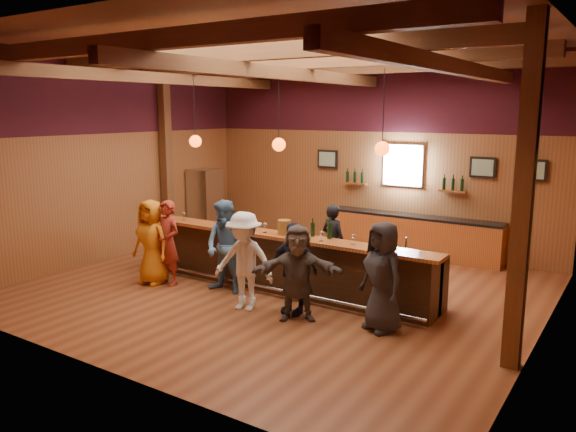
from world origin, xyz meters
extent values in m
plane|color=brown|center=(0.00, 0.00, 0.00)|extent=(9.00, 9.00, 0.00)
cube|color=brown|center=(0.00, 4.00, 2.25)|extent=(9.00, 0.04, 4.50)
cube|color=brown|center=(0.00, -4.00, 2.25)|extent=(9.00, 0.04, 4.50)
cube|color=brown|center=(-4.50, 0.00, 2.25)|extent=(0.04, 8.00, 4.50)
cube|color=brown|center=(4.50, 0.00, 2.25)|extent=(0.04, 8.00, 4.50)
cube|color=brown|center=(0.00, 0.00, 4.50)|extent=(9.00, 8.00, 0.04)
cube|color=#380F17|center=(0.00, 3.98, 3.65)|extent=(9.00, 0.01, 1.70)
cube|color=#380F17|center=(-4.48, 0.00, 3.65)|extent=(0.01, 8.00, 1.70)
cube|color=#380F17|center=(4.48, 0.00, 3.65)|extent=(0.01, 8.00, 1.70)
cube|color=#563118|center=(-4.35, 1.50, 2.25)|extent=(0.22, 0.22, 4.50)
cube|color=#563118|center=(4.35, -1.00, 2.25)|extent=(0.22, 0.22, 4.50)
cube|color=#563118|center=(0.00, -3.00, 4.20)|extent=(8.80, 0.20, 0.25)
cube|color=#563118|center=(0.00, -1.00, 4.20)|extent=(8.80, 0.20, 0.25)
cube|color=#563118|center=(0.00, 1.00, 4.20)|extent=(8.80, 0.20, 0.25)
cube|color=#563118|center=(0.00, 3.00, 4.20)|extent=(8.80, 0.20, 0.25)
cube|color=#563118|center=(-3.00, 0.00, 3.95)|extent=(0.18, 7.80, 0.22)
cube|color=#563118|center=(0.00, 0.00, 3.95)|extent=(0.18, 7.80, 0.22)
cube|color=#563118|center=(3.00, 0.00, 3.95)|extent=(0.18, 7.80, 0.22)
cube|color=black|center=(0.00, 0.00, 0.53)|extent=(6.00, 0.60, 1.05)
cube|color=#91431A|center=(0.00, -0.18, 1.08)|extent=(6.30, 0.50, 0.06)
cube|color=black|center=(0.00, 0.38, 0.93)|extent=(6.00, 0.48, 0.05)
cube|color=black|center=(0.00, 0.38, 0.45)|extent=(6.00, 0.48, 0.90)
cube|color=silver|center=(2.00, 0.38, 0.88)|extent=(0.45, 0.40, 0.14)
cube|color=silver|center=(2.50, 0.38, 0.88)|extent=(0.45, 0.40, 0.14)
cylinder|color=silver|center=(0.00, -0.42, 0.15)|extent=(6.00, 0.06, 0.06)
cube|color=#91431A|center=(1.20, 3.72, 0.45)|extent=(4.00, 0.50, 0.90)
cube|color=black|center=(1.20, 3.72, 0.93)|extent=(4.00, 0.52, 0.05)
cube|color=silver|center=(0.80, 3.95, 2.05)|extent=(0.95, 0.08, 0.95)
cube|color=white|center=(0.80, 3.90, 2.05)|extent=(0.78, 0.01, 0.78)
cube|color=black|center=(-1.20, 3.94, 2.10)|extent=(0.55, 0.04, 0.45)
cube|color=silver|center=(-1.20, 3.92, 2.10)|extent=(0.45, 0.01, 0.35)
cube|color=black|center=(2.60, 3.94, 2.10)|extent=(0.55, 0.04, 0.45)
cube|color=silver|center=(2.60, 3.92, 2.10)|extent=(0.45, 0.01, 0.35)
cube|color=black|center=(3.60, 3.94, 2.10)|extent=(0.55, 0.04, 0.45)
cube|color=silver|center=(3.60, 3.92, 2.10)|extent=(0.45, 0.01, 0.35)
cube|color=#91431A|center=(-0.40, 3.88, 1.55)|extent=(0.60, 0.18, 0.04)
cylinder|color=black|center=(-0.60, 3.88, 1.70)|extent=(0.07, 0.07, 0.26)
cylinder|color=black|center=(-0.40, 3.88, 1.70)|extent=(0.07, 0.07, 0.26)
cylinder|color=black|center=(-0.20, 3.88, 1.70)|extent=(0.07, 0.07, 0.26)
cube|color=#91431A|center=(2.00, 3.88, 1.55)|extent=(0.60, 0.18, 0.04)
cylinder|color=black|center=(1.80, 3.88, 1.70)|extent=(0.07, 0.07, 0.26)
cylinder|color=black|center=(2.00, 3.88, 1.70)|extent=(0.07, 0.07, 0.26)
cylinder|color=black|center=(2.20, 3.88, 1.70)|extent=(0.07, 0.07, 0.26)
cylinder|color=black|center=(-2.00, 0.00, 3.33)|extent=(0.01, 0.01, 1.25)
sphere|color=#FF4B0C|center=(-2.00, 0.00, 2.70)|extent=(0.24, 0.24, 0.24)
cylinder|color=black|center=(0.00, 0.00, 3.33)|extent=(0.01, 0.01, 1.25)
sphere|color=#FF4B0C|center=(0.00, 0.00, 2.70)|extent=(0.24, 0.24, 0.24)
cylinder|color=black|center=(2.00, 0.00, 3.33)|extent=(0.01, 0.01, 1.25)
sphere|color=#FF4B0C|center=(2.00, 0.00, 2.70)|extent=(0.24, 0.24, 0.24)
cube|color=silver|center=(-4.10, 2.60, 0.90)|extent=(0.70, 0.70, 1.80)
imported|color=orange|center=(-2.26, -1.04, 0.82)|extent=(0.83, 0.56, 1.64)
imported|color=maroon|center=(-1.95, -0.91, 0.82)|extent=(0.63, 0.44, 1.64)
imported|color=teal|center=(-0.70, -0.68, 0.86)|extent=(0.85, 0.67, 1.72)
imported|color=white|center=(0.12, -1.21, 0.83)|extent=(1.16, 0.78, 1.67)
imported|color=black|center=(0.89, -0.90, 0.77)|extent=(0.90, 0.39, 1.53)
imported|color=#544A43|center=(1.10, -1.11, 0.78)|extent=(1.47, 1.13, 1.55)
imported|color=#262628|center=(2.42, -0.79, 0.85)|extent=(0.98, 0.86, 1.69)
imported|color=black|center=(0.54, 1.11, 0.75)|extent=(0.62, 0.47, 1.51)
cylinder|color=brown|center=(0.22, -0.15, 1.24)|extent=(0.24, 0.24, 0.26)
cylinder|color=black|center=(0.73, -0.02, 1.23)|extent=(0.07, 0.07, 0.24)
cylinder|color=black|center=(0.73, -0.02, 1.39)|extent=(0.02, 0.02, 0.08)
cylinder|color=black|center=(1.07, -0.02, 1.25)|extent=(0.08, 0.08, 0.28)
cylinder|color=black|center=(1.07, -0.02, 1.44)|extent=(0.03, 0.03, 0.10)
cylinder|color=silver|center=(-2.76, -0.20, 1.11)|extent=(0.06, 0.06, 0.01)
cylinder|color=silver|center=(-2.76, -0.20, 1.16)|extent=(0.01, 0.01, 0.09)
sphere|color=silver|center=(-2.76, -0.20, 1.24)|extent=(0.07, 0.07, 0.07)
cylinder|color=silver|center=(-2.20, -0.19, 1.11)|extent=(0.07, 0.07, 0.01)
cylinder|color=silver|center=(-2.20, -0.19, 1.17)|extent=(0.01, 0.01, 0.10)
sphere|color=silver|center=(-2.20, -0.19, 1.25)|extent=(0.08, 0.08, 0.08)
cylinder|color=silver|center=(-1.34, -0.09, 1.11)|extent=(0.07, 0.07, 0.01)
cylinder|color=silver|center=(-1.34, -0.09, 1.16)|extent=(0.01, 0.01, 0.09)
sphere|color=silver|center=(-1.34, -0.09, 1.24)|extent=(0.07, 0.07, 0.07)
cylinder|color=silver|center=(-0.76, -0.30, 1.11)|extent=(0.07, 0.07, 0.01)
cylinder|color=silver|center=(-0.76, -0.30, 1.16)|extent=(0.01, 0.01, 0.09)
sphere|color=silver|center=(-0.76, -0.30, 1.24)|extent=(0.07, 0.07, 0.07)
cylinder|color=silver|center=(-0.16, -0.23, 1.11)|extent=(0.07, 0.07, 0.01)
cylinder|color=silver|center=(-0.16, -0.23, 1.17)|extent=(0.01, 0.01, 0.11)
sphere|color=silver|center=(-0.16, -0.23, 1.26)|extent=(0.08, 0.08, 0.08)
cylinder|color=silver|center=(1.04, -0.25, 1.11)|extent=(0.07, 0.07, 0.01)
cylinder|color=silver|center=(1.04, -0.25, 1.17)|extent=(0.01, 0.01, 0.10)
sphere|color=silver|center=(1.04, -0.25, 1.25)|extent=(0.08, 0.08, 0.08)
cylinder|color=silver|center=(1.60, -0.16, 1.11)|extent=(0.07, 0.07, 0.01)
cylinder|color=silver|center=(1.60, -0.16, 1.17)|extent=(0.01, 0.01, 0.10)
sphere|color=silver|center=(1.60, -0.16, 1.25)|extent=(0.08, 0.08, 0.08)
cylinder|color=silver|center=(1.92, -0.11, 1.11)|extent=(0.07, 0.07, 0.01)
cylinder|color=silver|center=(1.92, -0.11, 1.17)|extent=(0.01, 0.01, 0.11)
sphere|color=silver|center=(1.92, -0.11, 1.26)|extent=(0.09, 0.09, 0.09)
camera|label=1|loc=(5.67, -8.36, 3.32)|focal=35.00mm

